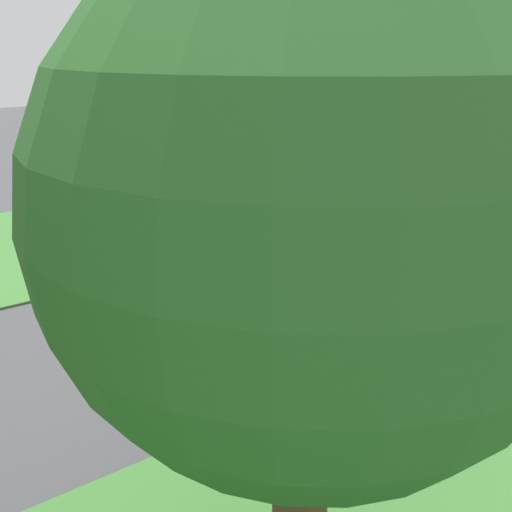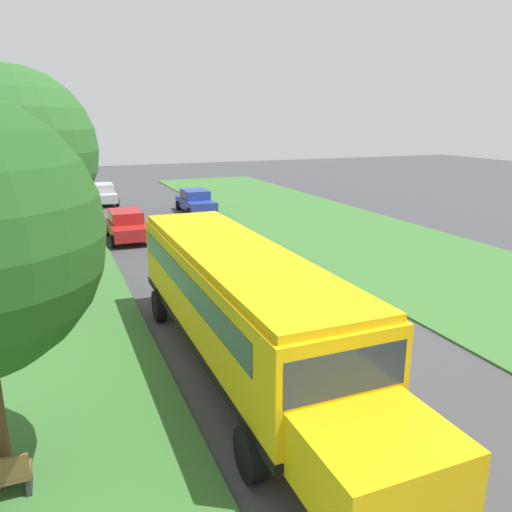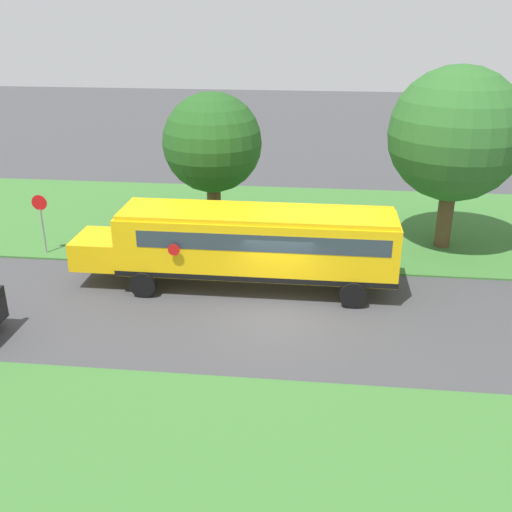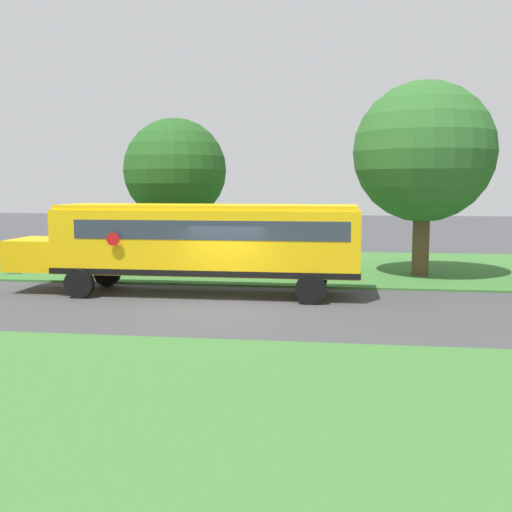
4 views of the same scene
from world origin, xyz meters
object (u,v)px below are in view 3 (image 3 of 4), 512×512
school_bus (249,242)px  stop_sign (41,217)px  oak_tree_beside_bus (212,141)px  park_bench (205,224)px  oak_tree_roadside_mid (455,132)px

school_bus → stop_sign: bearing=-103.9°
school_bus → oak_tree_beside_bus: oak_tree_beside_bus is taller
stop_sign → park_bench: (-3.32, 6.57, -1.26)m
school_bus → park_bench: school_bus is taller
school_bus → park_bench: bearing=-153.3°
school_bus → oak_tree_roadside_mid: size_ratio=1.54×
school_bus → park_bench: size_ratio=7.74×
park_bench → oak_tree_roadside_mid: bearing=87.6°
school_bus → oak_tree_beside_bus: 6.59m
oak_tree_beside_bus → oak_tree_roadside_mid: 10.63m
park_bench → school_bus: bearing=26.7°
oak_tree_roadside_mid → park_bench: bearing=-92.4°
school_bus → oak_tree_beside_bus: (-5.55, -2.40, 2.63)m
school_bus → park_bench: (-5.66, -2.85, -1.45)m
oak_tree_roadside_mid → park_bench: 12.05m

